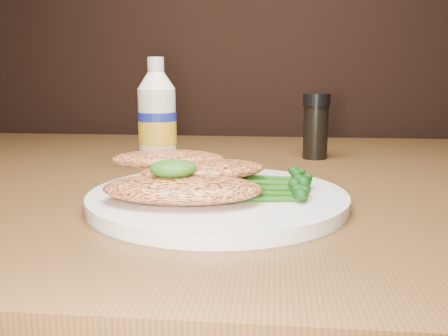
# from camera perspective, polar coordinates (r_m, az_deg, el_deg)

# --- Properties ---
(plate) EXTENTS (0.28, 0.28, 0.01)m
(plate) POSITION_cam_1_polar(r_m,az_deg,el_deg) (0.54, -0.72, -3.50)
(plate) COLOR white
(plate) RESTS_ON dining_table
(chicken_front) EXTENTS (0.16, 0.09, 0.03)m
(chicken_front) POSITION_cam_1_polar(r_m,az_deg,el_deg) (0.50, -4.73, -2.38)
(chicken_front) COLOR #F7924E
(chicken_front) RESTS_ON plate
(chicken_mid) EXTENTS (0.16, 0.12, 0.02)m
(chicken_mid) POSITION_cam_1_polar(r_m,az_deg,el_deg) (0.55, -2.23, -0.28)
(chicken_mid) COLOR #F7924E
(chicken_mid) RESTS_ON plate
(chicken_back) EXTENTS (0.14, 0.08, 0.02)m
(chicken_back) POSITION_cam_1_polar(r_m,az_deg,el_deg) (0.58, -6.39, 1.01)
(chicken_back) COLOR #F7924E
(chicken_back) RESTS_ON plate
(pesto_front) EXTENTS (0.05, 0.05, 0.02)m
(pesto_front) POSITION_cam_1_polar(r_m,az_deg,el_deg) (0.50, -5.81, -0.06)
(pesto_front) COLOR black
(pesto_front) RESTS_ON chicken_front
(broccolini_bundle) EXTENTS (0.16, 0.14, 0.02)m
(broccolini_bundle) POSITION_cam_1_polar(r_m,az_deg,el_deg) (0.53, 3.65, -1.66)
(broccolini_bundle) COLOR #205412
(broccolini_bundle) RESTS_ON plate
(mayo_bottle) EXTENTS (0.07, 0.07, 0.16)m
(mayo_bottle) POSITION_cam_1_polar(r_m,az_deg,el_deg) (0.75, -7.63, 6.26)
(mayo_bottle) COLOR white
(mayo_bottle) RESTS_ON dining_table
(pepper_grinder) EXTENTS (0.05, 0.05, 0.10)m
(pepper_grinder) POSITION_cam_1_polar(r_m,az_deg,el_deg) (0.82, 10.39, 4.69)
(pepper_grinder) COLOR black
(pepper_grinder) RESTS_ON dining_table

